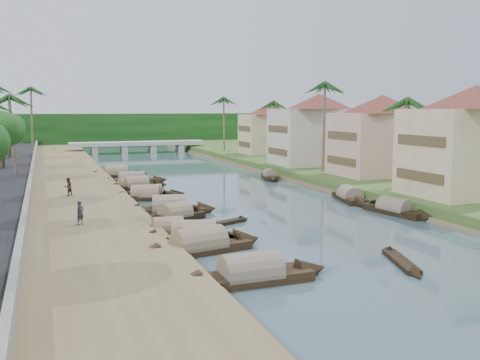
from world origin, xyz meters
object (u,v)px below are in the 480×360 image
object	(u,v)px
sampan_1	(196,240)
building_near	(474,139)
sampan_0	(251,275)
bridge	(138,145)
person_near	(80,213)

from	to	relation	value
sampan_1	building_near	bearing A→B (deg)	-7.76
sampan_0	sampan_1	world-z (taller)	sampan_0
sampan_0	building_near	bearing A→B (deg)	25.19
building_near	sampan_0	bearing A→B (deg)	-153.78
building_near	bridge	bearing A→B (deg)	104.39
sampan_0	person_near	xyz separation A→B (m)	(-7.76, 14.34, 1.26)
person_near	bridge	bearing A→B (deg)	40.82
sampan_0	person_near	bearing A→B (deg)	117.41
sampan_0	sampan_1	size ratio (longest dim) A/B	1.31
building_near	sampan_1	bearing A→B (deg)	-169.75
bridge	sampan_1	world-z (taller)	bridge
bridge	sampan_1	bearing A→B (deg)	-96.70
sampan_0	sampan_1	bearing A→B (deg)	93.47
building_near	sampan_1	size ratio (longest dim) A/B	2.08
building_near	person_near	world-z (taller)	building_near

